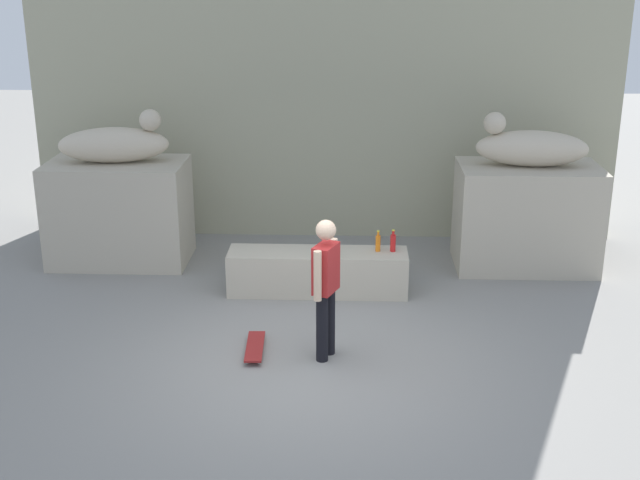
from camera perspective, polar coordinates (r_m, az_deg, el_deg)
ground_plane at (r=9.70m, az=-0.69°, el=-8.46°), size 40.00×40.00×0.00m
facade_wall at (r=13.61m, az=0.33°, el=14.52°), size 9.35×0.60×6.84m
pedestal_left at (r=12.97m, az=-13.48°, el=1.85°), size 2.04×1.20×1.54m
pedestal_right at (r=12.76m, az=13.83°, el=1.54°), size 2.04×1.20×1.54m
statue_reclining_left at (r=12.71m, az=-13.68°, el=6.40°), size 1.66×0.77×0.78m
statue_reclining_right at (r=12.49m, az=14.04°, el=6.16°), size 1.64×0.68×0.78m
ledge_block at (r=11.57m, az=-0.15°, el=-2.18°), size 2.46×0.62×0.59m
skater at (r=9.50m, az=0.39°, el=-2.94°), size 0.32×0.51×1.67m
skateboard at (r=10.00m, az=-4.44°, el=-7.24°), size 0.24×0.81×0.08m
bottle_orange at (r=11.48m, az=3.96°, el=-0.19°), size 0.07×0.07×0.29m
bottle_red at (r=11.49m, az=4.98°, el=-0.17°), size 0.08×0.08×0.31m
bottle_green at (r=11.27m, az=0.83°, el=-0.57°), size 0.06×0.06×0.27m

